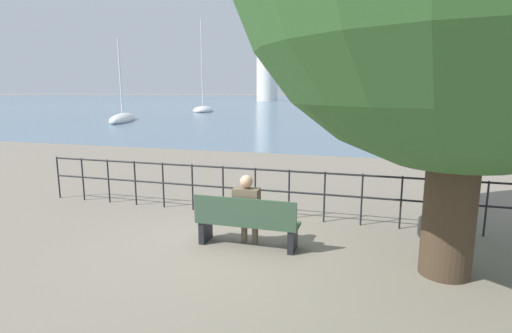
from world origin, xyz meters
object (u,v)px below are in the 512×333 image
at_px(park_bench, 247,223).
at_px(harbor_lighthouse, 267,54).
at_px(seated_person_left, 247,207).
at_px(sailboat_4, 203,110).
at_px(sailboat_2, 123,119).
at_px(sailboat_0, 412,114).

distance_m(park_bench, harbor_lighthouse, 113.13).
bearing_deg(seated_person_left, sailboat_4, 114.97).
relative_size(seated_person_left, sailboat_2, 0.16).
relative_size(seated_person_left, harbor_lighthouse, 0.04).
xyz_separation_m(sailboat_4, harbor_lighthouse, (-8.92, 65.76, 12.96)).
distance_m(park_bench, sailboat_4, 47.28).
xyz_separation_m(sailboat_0, harbor_lighthouse, (-34.69, 68.29, 13.03)).
height_order(sailboat_0, harbor_lighthouse, harbor_lighthouse).
bearing_deg(sailboat_2, sailboat_4, 66.35).
relative_size(park_bench, sailboat_0, 0.20).
bearing_deg(sailboat_4, sailboat_2, -103.26).
bearing_deg(sailboat_0, park_bench, -94.15).
bearing_deg(sailboat_4, park_bench, -78.44).
bearing_deg(park_bench, sailboat_4, 114.95).
bearing_deg(seated_person_left, sailboat_0, 81.75).
bearing_deg(harbor_lighthouse, sailboat_2, -83.88).
distance_m(park_bench, seated_person_left, 0.27).
distance_m(seated_person_left, harbor_lighthouse, 113.02).
height_order(seated_person_left, sailboat_0, sailboat_0).
distance_m(sailboat_4, harbor_lighthouse, 67.62).
bearing_deg(seated_person_left, harbor_lighthouse, 104.88).
height_order(park_bench, sailboat_0, sailboat_0).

